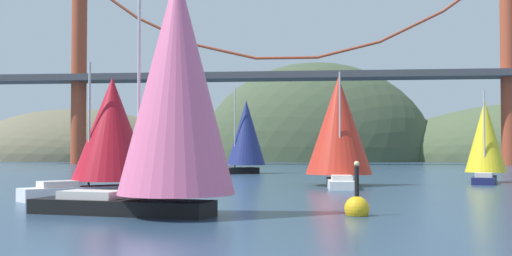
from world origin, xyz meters
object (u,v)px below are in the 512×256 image
sailboat_yellow_sail (485,139)px  channel_buoy (357,207)px  sailboat_scarlet_sail (339,127)px  sailboat_crimson_sail (110,132)px  sailboat_pink_spinnaker (174,86)px  sailboat_navy_sail (245,135)px

sailboat_yellow_sail → channel_buoy: 31.08m
channel_buoy → sailboat_scarlet_sail: bearing=90.1°
sailboat_crimson_sail → sailboat_yellow_sail: bearing=36.1°
sailboat_pink_spinnaker → sailboat_navy_sail: sailboat_pink_spinnaker is taller
sailboat_scarlet_sail → sailboat_pink_spinnaker: size_ratio=0.78×
sailboat_yellow_sail → channel_buoy: (-12.78, -28.14, -3.36)m
sailboat_crimson_sail → sailboat_scarlet_sail: size_ratio=0.91×
channel_buoy → sailboat_yellow_sail: bearing=65.6°
sailboat_yellow_sail → sailboat_navy_sail: sailboat_navy_sail is taller
sailboat_crimson_sail → sailboat_navy_sail: (3.89, 36.40, 0.63)m
sailboat_crimson_sail → sailboat_navy_sail: bearing=83.9°
sailboat_crimson_sail → sailboat_scarlet_sail: sailboat_scarlet_sail is taller
sailboat_yellow_sail → sailboat_pink_spinnaker: (-20.72, -29.18, 1.93)m
sailboat_yellow_sail → channel_buoy: size_ratio=3.02×
sailboat_scarlet_sail → channel_buoy: bearing=-89.9°
sailboat_navy_sail → channel_buoy: 46.28m
channel_buoy → sailboat_crimson_sail: bearing=148.8°
sailboat_navy_sail → sailboat_scarlet_sail: bearing=-66.1°
sailboat_scarlet_sail → sailboat_navy_sail: size_ratio=0.88×
sailboat_yellow_sail → sailboat_scarlet_sail: bearing=-154.5°
sailboat_crimson_sail → channel_buoy: 16.87m
sailboat_crimson_sail → channel_buoy: bearing=-31.2°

